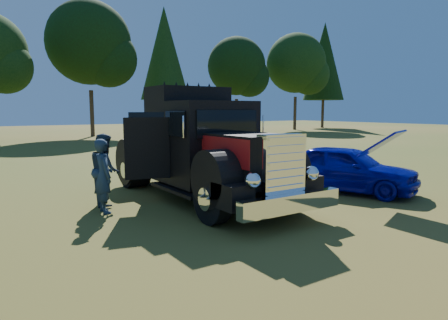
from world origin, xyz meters
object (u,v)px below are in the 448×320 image
spectator_near (104,176)px  spectator_far (105,169)px  hotrod_coupe (346,168)px  diamond_t_truck (204,152)px

spectator_near → spectator_far: bearing=-18.4°
spectator_far → hotrod_coupe: bearing=-98.7°
hotrod_coupe → spectator_far: bearing=160.6°
diamond_t_truck → spectator_near: size_ratio=4.16×
spectator_near → hotrod_coupe: bearing=-101.7°
diamond_t_truck → hotrod_coupe: (3.99, -1.38, -0.59)m
hotrod_coupe → spectator_far: 6.74m
diamond_t_truck → spectator_near: (-2.63, 0.12, -0.42)m
hotrod_coupe → diamond_t_truck: bearing=161.0°
spectator_far → spectator_near: bearing=171.3°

